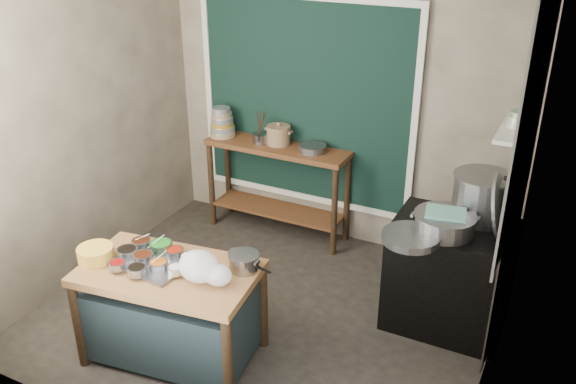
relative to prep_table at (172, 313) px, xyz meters
The scene contains 30 objects.
floor 0.92m from the prep_table, 64.57° to the left, with size 3.50×3.00×0.02m, color #2F2A24.
back_wall 2.51m from the prep_table, 81.04° to the left, with size 3.50×0.02×2.80m, color gray.
left_wall 1.89m from the prep_table, 151.88° to the left, with size 0.02×3.00×2.80m, color gray.
right_wall 2.47m from the prep_table, 19.51° to the left, with size 0.02×3.00×2.80m, color gray.
curtain_panel 2.42m from the prep_table, 89.83° to the left, with size 2.10×0.02×1.90m, color black.
curtain_frame 2.42m from the prep_table, 89.83° to the left, with size 2.22×0.03×2.02m, color beige, non-canonical shape.
tile_panel 2.87m from the prep_table, 31.86° to the left, with size 0.02×1.70×1.70m, color #B2B2AA.
soot_patch 2.54m from the prep_table, 33.73° to the left, with size 0.01×1.30×1.30m, color black.
wall_shelf 2.83m from the prep_table, 38.85° to the left, with size 0.22×0.70×0.03m, color beige.
prep_table is the anchor object (origin of this frame).
back_counter 2.04m from the prep_table, 95.44° to the left, with size 1.45×0.40×0.95m, color #5A3219.
stove_block 2.15m from the prep_table, 37.30° to the left, with size 0.90×0.68×0.85m, color black.
stove_top 2.20m from the prep_table, 37.30° to the left, with size 0.92×0.69×0.03m, color black.
condiment_tray 0.41m from the prep_table, behind, with size 0.54×0.38×0.02m, color gray.
condiment_bowls 0.46m from the prep_table, behind, with size 0.58×0.48×0.07m.
yellow_basin 0.70m from the prep_table, 167.04° to the right, with size 0.26×0.26×0.10m, color yellow.
saucepan 0.69m from the prep_table, 26.67° to the left, with size 0.23×0.23×0.12m, color gray, non-canonical shape.
plastic_bag_a 0.56m from the prep_table, ahead, with size 0.29×0.25×0.22m, color white.
plastic_bag_b 0.61m from the prep_table, ahead, with size 0.20×0.17×0.15m, color white.
bowl_stack 2.30m from the prep_table, 111.92° to the left, with size 0.26×0.26×0.29m.
utensil_cup 2.14m from the prep_table, 100.28° to the left, with size 0.17×0.17×0.10m, color gray.
ceramic_crock 2.18m from the prep_table, 95.50° to the left, with size 0.25×0.25×0.17m, color brown, non-canonical shape.
wide_bowl 2.13m from the prep_table, 85.02° to the left, with size 0.26×0.26×0.07m, color gray.
stock_pot 2.47m from the prep_table, 39.46° to the left, with size 0.46×0.46×0.36m, color gray, non-canonical shape.
pot_lid 2.48m from the prep_table, 33.07° to the left, with size 0.48×0.48×0.02m, color gray.
steamer 2.10m from the prep_table, 35.26° to the left, with size 0.46×0.46×0.15m, color gray, non-canonical shape.
green_cloth 2.12m from the prep_table, 35.26° to the left, with size 0.29×0.22×0.02m, color #5A9B86.
shallow_pan 1.81m from the prep_table, 32.55° to the left, with size 0.42×0.42×0.06m, color gray.
shelf_bowl_stack 2.86m from the prep_table, 38.93° to the left, with size 0.14×0.14×0.11m.
shelf_bowl_green 2.99m from the prep_table, 42.91° to the left, with size 0.15×0.15×0.05m, color gray.
Camera 1 is at (2.03, -3.61, 3.08)m, focal length 38.00 mm.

